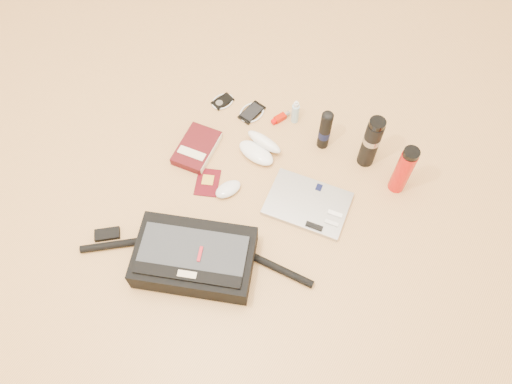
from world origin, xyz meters
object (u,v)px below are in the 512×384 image
(messenger_bag, at_px, (194,257))
(thermos_red, at_px, (403,170))
(thermos_black, at_px, (371,142))
(book, at_px, (197,148))
(laptop, at_px, (308,204))

(messenger_bag, bearing_deg, thermos_red, 31.76)
(messenger_bag, height_order, thermos_red, thermos_red)
(messenger_bag, bearing_deg, thermos_black, 42.92)
(thermos_black, height_order, thermos_red, thermos_black)
(messenger_bag, relative_size, book, 3.56)
(book, bearing_deg, laptop, -6.85)
(book, xyz_separation_m, thermos_red, (0.76, 0.26, 0.10))
(book, distance_m, thermos_black, 0.69)
(book, xyz_separation_m, thermos_black, (0.60, 0.31, 0.11))
(book, bearing_deg, thermos_red, 11.06)
(laptop, height_order, thermos_red, thermos_red)
(laptop, bearing_deg, thermos_red, 35.75)
(laptop, height_order, thermos_black, thermos_black)
(messenger_bag, bearing_deg, book, 101.58)
(messenger_bag, xyz_separation_m, laptop, (0.23, 0.42, -0.04))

